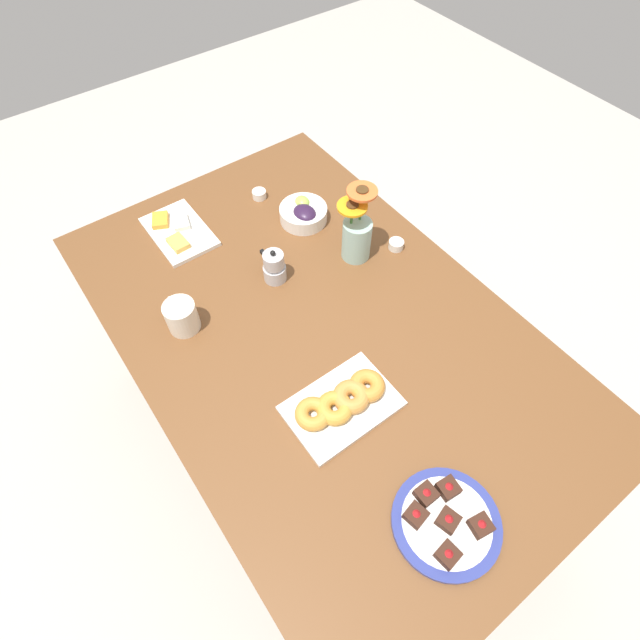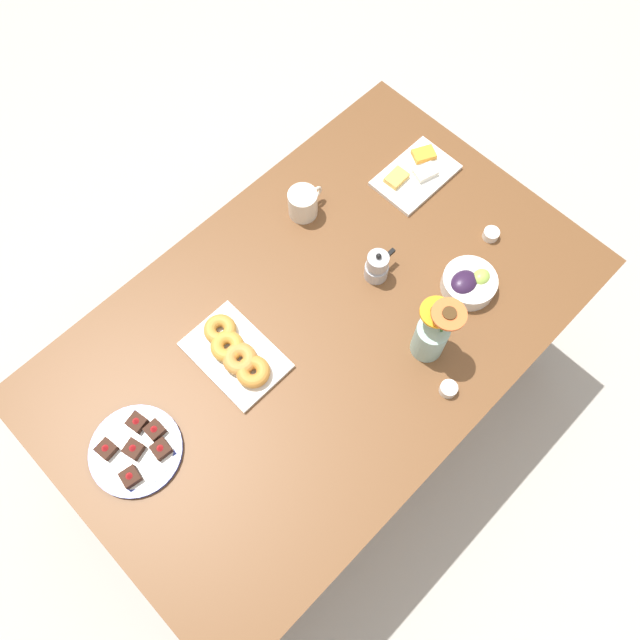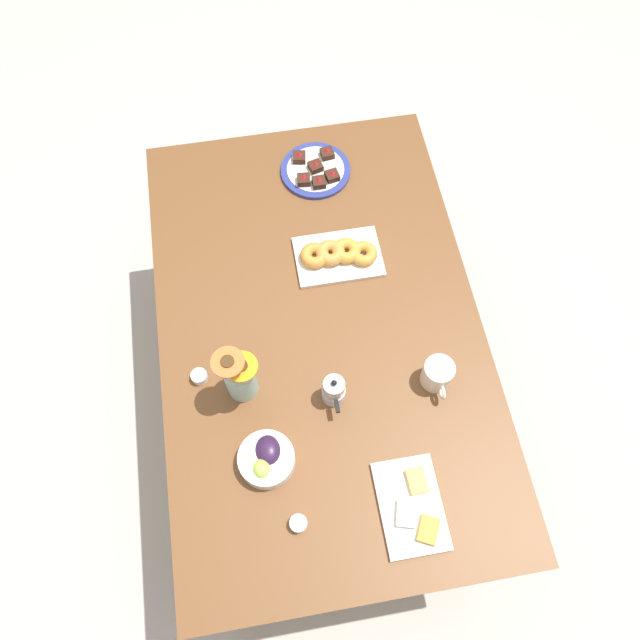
# 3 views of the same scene
# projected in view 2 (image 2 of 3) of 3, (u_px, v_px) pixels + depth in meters

# --- Properties ---
(ground_plane) EXTENTS (6.00, 6.00, 0.00)m
(ground_plane) POSITION_uv_depth(u_px,v_px,m) (320.00, 399.00, 2.46)
(ground_plane) COLOR #B7B2A8
(dining_table) EXTENTS (1.60, 1.00, 0.74)m
(dining_table) POSITION_uv_depth(u_px,v_px,m) (320.00, 337.00, 1.86)
(dining_table) COLOR brown
(dining_table) RESTS_ON ground_plane
(coffee_mug) EXTENTS (0.12, 0.09, 0.09)m
(coffee_mug) POSITION_uv_depth(u_px,v_px,m) (303.00, 203.00, 1.89)
(coffee_mug) COLOR silver
(coffee_mug) RESTS_ON dining_table
(grape_bowl) EXTENTS (0.16, 0.16, 0.07)m
(grape_bowl) POSITION_uv_depth(u_px,v_px,m) (469.00, 283.00, 1.80)
(grape_bowl) COLOR white
(grape_bowl) RESTS_ON dining_table
(cheese_platter) EXTENTS (0.26, 0.17, 0.03)m
(cheese_platter) POSITION_uv_depth(u_px,v_px,m) (415.00, 174.00, 1.98)
(cheese_platter) COLOR white
(cheese_platter) RESTS_ON dining_table
(croissant_platter) EXTENTS (0.19, 0.28, 0.05)m
(croissant_platter) POSITION_uv_depth(u_px,v_px,m) (236.00, 353.00, 1.72)
(croissant_platter) COLOR white
(croissant_platter) RESTS_ON dining_table
(jam_cup_honey) EXTENTS (0.05, 0.05, 0.03)m
(jam_cup_honey) POSITION_uv_depth(u_px,v_px,m) (448.00, 389.00, 1.69)
(jam_cup_honey) COLOR white
(jam_cup_honey) RESTS_ON dining_table
(jam_cup_berry) EXTENTS (0.05, 0.05, 0.03)m
(jam_cup_berry) POSITION_uv_depth(u_px,v_px,m) (491.00, 234.00, 1.88)
(jam_cup_berry) COLOR white
(jam_cup_berry) RESTS_ON dining_table
(dessert_plate) EXTENTS (0.25, 0.25, 0.05)m
(dessert_plate) POSITION_uv_depth(u_px,v_px,m) (136.00, 450.00, 1.63)
(dessert_plate) COLOR navy
(dessert_plate) RESTS_ON dining_table
(flower_vase) EXTENTS (0.10, 0.12, 0.25)m
(flower_vase) POSITION_uv_depth(u_px,v_px,m) (431.00, 336.00, 1.68)
(flower_vase) COLOR #99C1B7
(flower_vase) RESTS_ON dining_table
(moka_pot) EXTENTS (0.11, 0.07, 0.12)m
(moka_pot) POSITION_uv_depth(u_px,v_px,m) (377.00, 266.00, 1.80)
(moka_pot) COLOR #B7B7BC
(moka_pot) RESTS_ON dining_table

